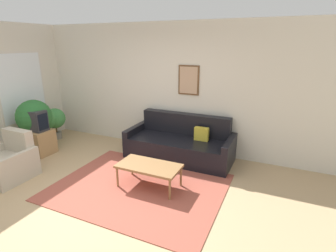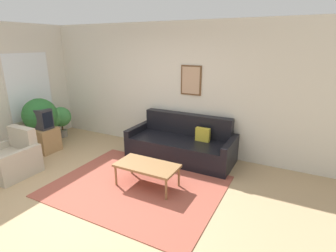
# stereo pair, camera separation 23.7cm
# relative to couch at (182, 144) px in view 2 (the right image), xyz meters

# --- Properties ---
(ground_plane) EXTENTS (16.00, 16.00, 0.00)m
(ground_plane) POSITION_rel_couch_xyz_m (-0.62, -2.00, -0.30)
(ground_plane) COLOR tan
(area_rug) EXTENTS (2.72, 2.11, 0.01)m
(area_rug) POSITION_rel_couch_xyz_m (-0.18, -1.38, -0.29)
(area_rug) COLOR #9E4C3D
(area_rug) RESTS_ON ground_plane
(wall_back) EXTENTS (8.00, 0.09, 2.70)m
(wall_back) POSITION_rel_couch_xyz_m (-0.61, 0.46, 1.05)
(wall_back) COLOR beige
(wall_back) RESTS_ON ground_plane
(couch) EXTENTS (2.14, 0.90, 0.87)m
(couch) POSITION_rel_couch_xyz_m (0.00, 0.00, 0.00)
(couch) COLOR black
(couch) RESTS_ON ground_plane
(coffee_table) EXTENTS (1.02, 0.53, 0.39)m
(coffee_table) POSITION_rel_couch_xyz_m (-0.04, -1.28, 0.06)
(coffee_table) COLOR olive
(coffee_table) RESTS_ON ground_plane
(tv_stand) EXTENTS (0.70, 0.47, 0.52)m
(tv_stand) POSITION_rel_couch_xyz_m (-2.90, -1.04, -0.04)
(tv_stand) COLOR #A87F51
(tv_stand) RESTS_ON ground_plane
(tv) EXTENTS (0.58, 0.28, 0.43)m
(tv) POSITION_rel_couch_xyz_m (-2.90, -1.04, 0.44)
(tv) COLOR #2D2D33
(tv) RESTS_ON tv_stand
(armchair) EXTENTS (0.78, 0.76, 0.81)m
(armchair) POSITION_rel_couch_xyz_m (-2.43, -2.02, -0.03)
(armchair) COLOR #B2A893
(armchair) RESTS_ON ground_plane
(potted_plant_tall) EXTENTS (0.73, 0.73, 1.13)m
(potted_plant_tall) POSITION_rel_couch_xyz_m (-3.02, -0.91, 0.44)
(potted_plant_tall) COLOR beige
(potted_plant_tall) RESTS_ON ground_plane
(potted_plant_by_window) EXTENTS (0.49, 0.49, 0.76)m
(potted_plant_by_window) POSITION_rel_couch_xyz_m (-3.22, -0.20, 0.20)
(potted_plant_by_window) COLOR slate
(potted_plant_by_window) RESTS_ON ground_plane
(potted_plant_small) EXTENTS (0.49, 0.49, 0.80)m
(potted_plant_small) POSITION_rel_couch_xyz_m (-3.26, -0.43, 0.21)
(potted_plant_small) COLOR slate
(potted_plant_small) RESTS_ON ground_plane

